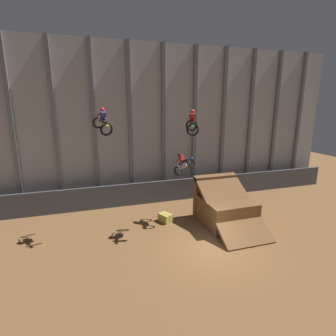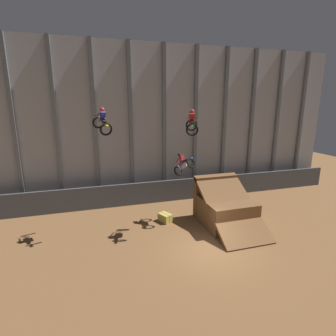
{
  "view_description": "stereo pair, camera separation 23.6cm",
  "coord_description": "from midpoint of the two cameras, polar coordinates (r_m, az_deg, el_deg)",
  "views": [
    {
      "loc": [
        -6.22,
        -11.66,
        7.92
      ],
      "look_at": [
        -1.08,
        4.58,
        3.72
      ],
      "focal_mm": 28.0,
      "sensor_mm": 36.0,
      "label": 1
    },
    {
      "loc": [
        -6.0,
        -11.73,
        7.92
      ],
      "look_at": [
        -1.08,
        4.58,
        3.72
      ],
      "focal_mm": 28.0,
      "sensor_mm": 36.0,
      "label": 2
    }
  ],
  "objects": [
    {
      "name": "hay_bale_trackside",
      "position": [
        18.34,
        -0.26,
        -10.75
      ],
      "size": [
        0.93,
        1.07,
        0.57
      ],
      "rotation": [
        0.0,
        0.0,
        2.02
      ],
      "color": "#CCB751",
      "rests_on": "ground_plane"
    },
    {
      "name": "arena_back_wall",
      "position": [
        22.03,
        -0.65,
        9.57
      ],
      "size": [
        32.0,
        0.4,
        12.54
      ],
      "color": "#A3A8B2",
      "rests_on": "ground_plane"
    },
    {
      "name": "lower_barrier",
      "position": [
        21.78,
        0.43,
        -4.97
      ],
      "size": [
        31.36,
        0.2,
        1.78
      ],
      "color": "#474C56",
      "rests_on": "ground_plane"
    },
    {
      "name": "dirt_ramp",
      "position": [
        18.31,
        12.44,
        -8.46
      ],
      "size": [
        3.19,
        5.08,
        3.13
      ],
      "color": "brown",
      "rests_on": "ground_plane"
    },
    {
      "name": "rider_bike_right_air",
      "position": [
        17.47,
        3.75,
        0.88
      ],
      "size": [
        1.33,
        1.82,
        1.67
      ],
      "rotation": [
        -0.57,
        0.0,
        0.41
      ],
      "color": "black"
    },
    {
      "name": "ground_plane",
      "position": [
        15.39,
        9.68,
        -17.33
      ],
      "size": [
        60.0,
        60.0,
        0.0
      ],
      "primitive_type": "plane",
      "color": "brown"
    },
    {
      "name": "rider_bike_center_air",
      "position": [
        15.83,
        5.65,
        9.59
      ],
      "size": [
        1.23,
        1.84,
        1.53
      ],
      "rotation": [
        0.11,
        0.0,
        -0.35
      ],
      "color": "black"
    },
    {
      "name": "rider_bike_left_air",
      "position": [
        15.68,
        -13.7,
        9.7
      ],
      "size": [
        1.12,
        1.89,
        1.6
      ],
      "rotation": [
        0.21,
        0.0,
        0.25
      ],
      "color": "black"
    }
  ]
}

